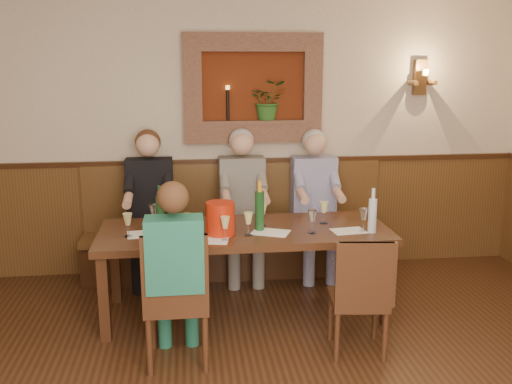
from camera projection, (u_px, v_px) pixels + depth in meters
room_shell at (284, 110)px, 2.70m from camera, size 6.04×6.04×2.82m
wainscoting at (281, 359)px, 2.99m from camera, size 6.02×6.02×1.15m
wall_niche at (257, 93)px, 5.59m from camera, size 1.36×0.30×1.06m
wall_sconce at (420, 78)px, 5.74m from camera, size 0.25×0.20×0.35m
dining_table at (245, 237)px, 4.76m from camera, size 2.40×0.90×0.75m
bench at (235, 242)px, 5.75m from camera, size 3.00×0.45×1.11m
chair_near_left at (177, 324)px, 4.04m from camera, size 0.45×0.45×1.00m
chair_near_right at (358, 319)px, 4.19m from camera, size 0.44×0.44×0.90m
person_bench_left at (150, 220)px, 5.48m from camera, size 0.44×0.54×1.48m
person_bench_mid at (243, 217)px, 5.59m from camera, size 0.44×0.54×1.48m
person_bench_right at (315, 216)px, 5.68m from camera, size 0.44×0.53×1.46m
person_chair_front at (176, 290)px, 3.96m from camera, size 0.39×0.48×1.35m
spittoon_bucket at (220, 218)px, 4.56m from camera, size 0.29×0.29×0.26m
wine_bottle_green_a at (260, 210)px, 4.67m from camera, size 0.09×0.09×0.42m
wine_bottle_green_b at (160, 212)px, 4.67m from camera, size 0.08×0.08×0.37m
water_bottle at (372, 215)px, 4.61m from camera, size 0.08×0.08×0.37m
tasting_sheet_a at (147, 234)px, 4.59m from camera, size 0.33×0.25×0.00m
tasting_sheet_b at (271, 232)px, 4.64m from camera, size 0.36×0.31×0.00m
tasting_sheet_c at (349, 231)px, 4.68m from camera, size 0.29×0.22×0.00m
tasting_sheet_d at (210, 240)px, 4.43m from camera, size 0.31×0.25×0.00m
wine_glass_0 at (363, 220)px, 4.66m from camera, size 0.08×0.08×0.19m
wine_glass_1 at (216, 216)px, 4.78m from camera, size 0.08×0.08×0.19m
wine_glass_2 at (187, 225)px, 4.50m from camera, size 0.08×0.08×0.19m
wine_glass_3 at (324, 212)px, 4.88m from camera, size 0.08×0.08×0.19m
wine_glass_4 at (248, 224)px, 4.54m from camera, size 0.08×0.08×0.19m
wine_glass_5 at (225, 229)px, 4.41m from camera, size 0.08×0.08×0.19m
wine_glass_6 at (128, 225)px, 4.51m from camera, size 0.08×0.08×0.19m
wine_glass_7 at (312, 222)px, 4.60m from camera, size 0.08×0.08×0.19m
wine_glass_8 at (263, 214)px, 4.83m from camera, size 0.08×0.08×0.19m
wine_glass_9 at (154, 216)px, 4.78m from camera, size 0.08×0.08×0.19m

